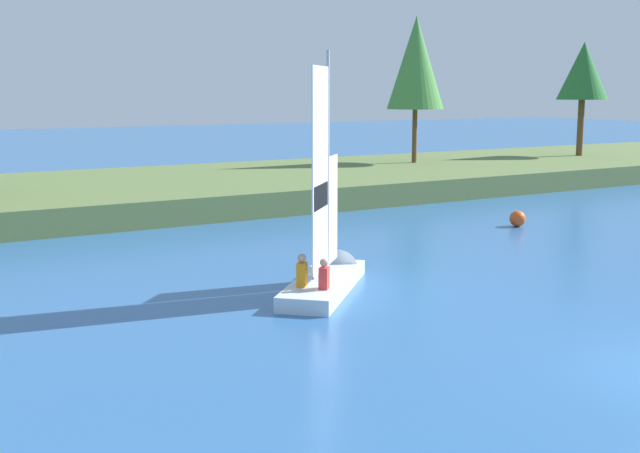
# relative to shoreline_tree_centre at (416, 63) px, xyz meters

# --- Properties ---
(shore_bank) EXTENTS (80.00, 13.05, 0.98)m
(shore_bank) POSITION_rel_shoreline_tree_centre_xyz_m (-14.84, -1.09, -5.73)
(shore_bank) COLOR #5B703D
(shore_bank) RESTS_ON ground
(shoreline_tree_centre) EXTENTS (3.01, 3.01, 7.67)m
(shoreline_tree_centre) POSITION_rel_shoreline_tree_centre_xyz_m (0.00, 0.00, 0.00)
(shoreline_tree_centre) COLOR brown
(shoreline_tree_centre) RESTS_ON shore_bank
(shoreline_tree_midright) EXTENTS (2.95, 2.95, 6.62)m
(shoreline_tree_midright) POSITION_rel_shoreline_tree_centre_xyz_m (11.31, -1.36, -0.34)
(shoreline_tree_midright) COLOR brown
(shoreline_tree_midright) RESTS_ON shore_bank
(sailboat) EXTENTS (4.30, 4.31, 6.10)m
(sailboat) POSITION_rel_shoreline_tree_centre_xyz_m (-16.62, -17.82, -5.78)
(sailboat) COLOR silver
(sailboat) RESTS_ON ground
(channel_buoy) EXTENTS (0.57, 0.57, 0.57)m
(channel_buoy) POSITION_rel_shoreline_tree_centre_xyz_m (-6.22, -13.86, -5.93)
(channel_buoy) COLOR #E54C19
(channel_buoy) RESTS_ON ground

